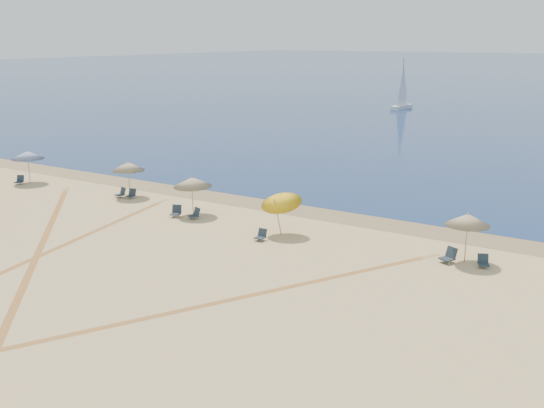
{
  "coord_description": "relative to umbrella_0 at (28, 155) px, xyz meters",
  "views": [
    {
      "loc": [
        18.48,
        -9.31,
        10.29
      ],
      "look_at": [
        0.0,
        20.0,
        1.3
      ],
      "focal_mm": 42.78,
      "sensor_mm": 36.0,
      "label": 1
    }
  ],
  "objects": [
    {
      "name": "wet_sand",
      "position": [
        20.77,
        3.94,
        -2.04
      ],
      "size": [
        500.0,
        500.0,
        0.0
      ],
      "primitive_type": "plane",
      "color": "olive",
      "rests_on": "ground"
    },
    {
      "name": "umbrella_0",
      "position": [
        0.0,
        0.0,
        0.0
      ],
      "size": [
        2.35,
        2.35,
        2.39
      ],
      "color": "gray",
      "rests_on": "ground"
    },
    {
      "name": "umbrella_1",
      "position": [
        9.09,
        0.81,
        -0.0
      ],
      "size": [
        2.16,
        2.16,
        2.38
      ],
      "color": "gray",
      "rests_on": "ground"
    },
    {
      "name": "umbrella_2",
      "position": [
        15.5,
        -0.48,
        -0.04
      ],
      "size": [
        2.27,
        2.29,
        2.34
      ],
      "color": "gray",
      "rests_on": "ground"
    },
    {
      "name": "umbrella_3",
      "position": [
        21.96,
        -1.07,
        -0.06
      ],
      "size": [
        2.19,
        2.26,
        2.6
      ],
      "color": "gray",
      "rests_on": "ground"
    },
    {
      "name": "umbrella_4",
      "position": [
        31.55,
        -0.15,
        0.02
      ],
      "size": [
        2.07,
        2.07,
        2.4
      ],
      "color": "gray",
      "rests_on": "ground"
    },
    {
      "name": "chair_0",
      "position": [
        -0.25,
        -0.68,
        -1.76
      ],
      "size": [
        0.73,
        0.78,
        0.64
      ],
      "rotation": [
        0.0,
        0.0,
        0.4
      ],
      "color": "#1B242D",
      "rests_on": "ground"
    },
    {
      "name": "chair_1",
      "position": [
        8.73,
        0.38,
        -1.76
      ],
      "size": [
        0.68,
        0.75,
        0.65
      ],
      "rotation": [
        0.0,
        0.0,
        -0.27
      ],
      "color": "#1B242D",
      "rests_on": "ground"
    },
    {
      "name": "chair_2",
      "position": [
        9.47,
        0.57,
        -1.77
      ],
      "size": [
        0.62,
        0.69,
        0.62
      ],
      "rotation": [
        0.0,
        0.0,
        0.2
      ],
      "color": "#1B242D",
      "rests_on": "ground"
    },
    {
      "name": "chair_3",
      "position": [
        14.88,
        -1.29,
        -1.75
      ],
      "size": [
        0.77,
        0.82,
        0.67
      ],
      "rotation": [
        0.0,
        0.0,
        0.42
      ],
      "color": "#1B242D",
      "rests_on": "ground"
    },
    {
      "name": "chair_4",
      "position": [
        16.11,
        -1.08,
        -1.76
      ],
      "size": [
        0.71,
        0.77,
        0.64
      ],
      "rotation": [
        0.0,
        0.0,
        -0.36
      ],
      "color": "#1B242D",
      "rests_on": "ground"
    },
    {
      "name": "chair_5",
      "position": [
        21.62,
        -2.46,
        -1.78
      ],
      "size": [
        0.5,
        0.58,
        0.6
      ],
      "rotation": [
        0.0,
        0.0,
        -0.01
      ],
      "color": "#1B242D",
      "rests_on": "ground"
    },
    {
      "name": "chair_6",
      "position": [
        30.94,
        -0.61,
        -1.73
      ],
      "size": [
        0.83,
        0.88,
        0.71
      ],
      "rotation": [
        0.0,
        0.0,
        -0.43
      ],
      "color": "#1B242D",
      "rests_on": "ground"
    },
    {
      "name": "chair_7",
      "position": [
        32.47,
        -0.39,
        -1.78
      ],
      "size": [
        0.68,
        0.72,
        0.59
      ],
      "rotation": [
        0.0,
        0.0,
        0.42
      ],
      "color": "#1B242D",
      "rests_on": "ground"
    },
    {
      "name": "sailboat_3",
      "position": [
        4.54,
        61.28,
        0.16
      ],
      "size": [
        1.58,
        4.97,
        7.29
      ],
      "rotation": [
        0.0,
        0.0,
        -0.07
      ],
      "color": "white",
      "rests_on": "ocean"
    },
    {
      "name": "tire_tracks",
      "position": [
        17.11,
        -11.79,
        -2.04
      ],
      "size": [
        49.15,
        42.13,
        0.0
      ],
      "color": "tan",
      "rests_on": "ground"
    }
  ]
}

